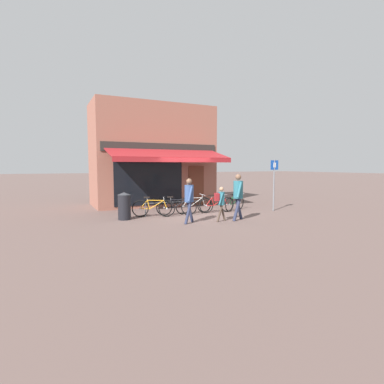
% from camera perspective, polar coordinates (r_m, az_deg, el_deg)
% --- Properties ---
extents(ground_plane, '(160.00, 160.00, 0.00)m').
position_cam_1_polar(ground_plane, '(12.99, 0.82, -4.35)').
color(ground_plane, brown).
extents(shop_front, '(6.40, 4.91, 5.35)m').
position_cam_1_polar(shop_front, '(16.71, -7.47, 6.88)').
color(shop_front, '#8E5647').
rests_on(shop_front, ground_plane).
extents(bike_rack_rail, '(4.65, 0.04, 0.57)m').
position_cam_1_polar(bike_rack_rail, '(13.37, 0.50, -1.96)').
color(bike_rack_rail, '#47494F').
rests_on(bike_rack_rail, ground_plane).
extents(bicycle_orange, '(1.68, 0.81, 0.85)m').
position_cam_1_polar(bicycle_orange, '(12.52, -7.37, -3.00)').
color(bicycle_orange, black).
rests_on(bicycle_orange, ground_plane).
extents(bicycle_black, '(1.65, 0.70, 0.82)m').
position_cam_1_polar(bicycle_black, '(12.80, -2.98, -2.83)').
color(bicycle_black, black).
rests_on(bicycle_black, ground_plane).
extents(bicycle_silver, '(1.76, 0.52, 0.85)m').
position_cam_1_polar(bicycle_silver, '(13.29, 0.34, -2.48)').
color(bicycle_silver, black).
rests_on(bicycle_silver, ground_plane).
extents(bicycle_red, '(1.72, 0.52, 0.83)m').
position_cam_1_polar(bicycle_red, '(13.63, 4.72, -2.38)').
color(bicycle_red, black).
rests_on(bicycle_red, ground_plane).
extents(bicycle_green, '(1.54, 0.78, 0.81)m').
position_cam_1_polar(bicycle_green, '(14.35, 8.16, -2.05)').
color(bicycle_green, black).
rests_on(bicycle_green, ground_plane).
extents(pedestrian_adult, '(0.53, 0.62, 1.66)m').
position_cam_1_polar(pedestrian_adult, '(10.97, -0.56, -0.70)').
color(pedestrian_adult, '#282D47').
rests_on(pedestrian_adult, ground_plane).
extents(pedestrian_child, '(0.50, 0.33, 1.33)m').
position_cam_1_polar(pedestrian_child, '(11.39, 5.48, -1.45)').
color(pedestrian_child, '#47382D').
rests_on(pedestrian_child, ground_plane).
extents(pedestrian_second_adult, '(0.61, 0.61, 1.81)m').
position_cam_1_polar(pedestrian_second_adult, '(11.70, 8.78, -0.02)').
color(pedestrian_second_adult, '#282D47').
rests_on(pedestrian_second_adult, ground_plane).
extents(litter_bin, '(0.50, 0.50, 1.08)m').
position_cam_1_polar(litter_bin, '(12.04, -12.76, -2.61)').
color(litter_bin, black).
rests_on(litter_bin, ground_plane).
extents(parking_sign, '(0.44, 0.07, 2.43)m').
position_cam_1_polar(parking_sign, '(14.54, 15.36, 2.37)').
color(parking_sign, slate).
rests_on(parking_sign, ground_plane).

